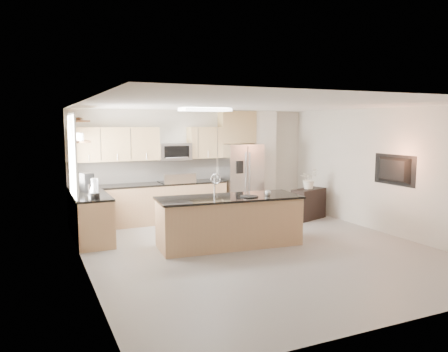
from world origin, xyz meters
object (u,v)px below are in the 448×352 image
coffee_maker (87,183)px  bowl (77,118)px  island (229,221)px  blender (95,190)px  flower_vase (309,174)px  television (391,170)px  microwave (174,151)px  platter (249,197)px  refrigerator (241,180)px  credenza (309,204)px  range (177,201)px  cup (268,193)px  kettle (93,188)px

coffee_maker → bowl: (-0.16, -0.09, 1.28)m
island → blender: size_ratio=7.20×
flower_vase → television: 2.12m
microwave → platter: size_ratio=2.24×
blender → bowl: bearing=101.9°
island → coffee_maker: 2.95m
refrigerator → television: size_ratio=1.65×
credenza → platter: size_ratio=2.69×
blender → coffee_maker: size_ratio=1.00×
range → refrigerator: size_ratio=0.64×
microwave → television: size_ratio=0.71×
microwave → bowl: bowl is taller
cup → kettle: (-2.98, 1.51, 0.07)m
flower_vase → credenza: bearing=-97.1°
blender → island: bearing=-18.5°
blender → coffee_maker: (-0.02, 0.92, 0.02)m
microwave → cup: 2.96m
microwave → platter: bearing=-78.7°
kettle → coffee_maker: coffee_maker is taller
cup → credenza: bearing=36.7°
platter → bowl: (-2.80, 1.80, 1.44)m
blender → television: bearing=-14.7°
coffee_maker → refrigerator: bearing=10.3°
kettle → bowl: bowl is taller
island → coffee_maker: (-2.33, 1.69, 0.64)m
credenza → blender: size_ratio=2.38×
island → kettle: size_ratio=9.69×
platter → blender: 2.80m
cup → refrigerator: bearing=74.6°
refrigerator → bowl: (-3.91, -0.77, 1.49)m
island → cup: island is taller
kettle → blender: bearing=-95.1°
island → cup: 0.90m
cup → platter: 0.41m
flower_vase → television: size_ratio=0.67×
refrigerator → cup: refrigerator is taller
refrigerator → island: (-1.43, -2.38, -0.42)m
microwave → coffee_maker: size_ratio=1.99×
island → cup: size_ratio=24.32×
platter → blender: blender is taller
range → island: island is taller
refrigerator → credenza: size_ratio=1.95×
range → cup: (0.96, -2.60, 0.50)m
credenza → range: bearing=139.7°
platter → bowl: bearing=147.3°
coffee_maker → television: (5.61, -2.39, 0.25)m
microwave → kettle: (-2.03, -1.21, -0.58)m
range → cup: 2.82m
platter → television: television is taller
range → kettle: 2.37m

